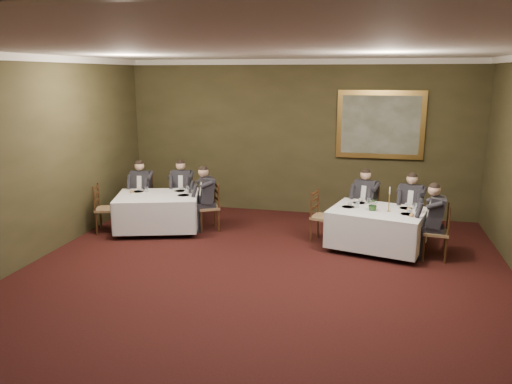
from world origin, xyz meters
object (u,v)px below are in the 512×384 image
at_px(diner_main_backright, 410,215).
at_px(chair_sec_backright, 183,207).
at_px(chair_sec_endleft, 107,218).
at_px(diner_sec_backright, 183,197).
at_px(table_main, 377,226).
at_px(chair_sec_backleft, 143,207).
at_px(diner_main_backleft, 365,209).
at_px(diner_sec_backleft, 142,197).
at_px(painting, 380,125).
at_px(table_second, 158,210).
at_px(chair_main_backleft, 365,220).
at_px(centerpiece, 373,204).
at_px(diner_sec_endright, 208,206).
at_px(candlestick, 389,202).
at_px(diner_main_endright, 436,231).
at_px(chair_sec_endright, 209,217).
at_px(chair_main_endright, 435,243).
at_px(chair_main_backright, 409,226).
at_px(chair_main_endleft, 323,227).

relative_size(diner_main_backright, chair_sec_backright, 1.35).
bearing_deg(chair_sec_endleft, diner_sec_backright, 118.66).
relative_size(table_main, diner_main_backright, 1.42).
bearing_deg(chair_sec_backright, chair_sec_backleft, 7.94).
xyz_separation_m(table_main, chair_sec_endleft, (-5.40, -0.15, -0.17)).
bearing_deg(chair_sec_backleft, chair_sec_endleft, 64.41).
height_order(diner_main_backleft, diner_sec_backleft, same).
bearing_deg(painting, table_second, -155.09).
height_order(chair_main_backleft, diner_sec_backleft, diner_sec_backleft).
bearing_deg(diner_sec_backright, chair_main_backleft, 169.08).
bearing_deg(table_second, centerpiece, -3.03).
xyz_separation_m(diner_sec_backleft, centerpiece, (4.98, -0.90, 0.38)).
bearing_deg(diner_sec_endright, painting, -92.49).
bearing_deg(chair_main_backleft, diner_sec_endright, 29.97).
distance_m(diner_main_backright, chair_sec_endleft, 6.09).
relative_size(table_second, chair_sec_backright, 1.95).
height_order(diner_sec_backright, candlestick, diner_sec_backright).
distance_m(chair_sec_backright, diner_sec_backright, 0.23).
bearing_deg(chair_sec_backright, chair_sec_endleft, 37.60).
relative_size(diner_main_backleft, chair_sec_endleft, 1.35).
relative_size(diner_main_endright, chair_sec_endleft, 1.35).
height_order(diner_main_endright, chair_sec_endleft, diner_main_endright).
bearing_deg(table_main, table_second, 178.01).
xyz_separation_m(chair_main_backleft, painting, (0.22, 1.26, 1.81)).
height_order(table_main, table_second, same).
bearing_deg(chair_sec_endright, table_main, -127.25).
xyz_separation_m(table_main, centerpiece, (-0.08, -0.08, 0.44)).
height_order(diner_main_backright, diner_sec_backright, same).
height_order(chair_sec_endright, candlestick, candlestick).
bearing_deg(diner_main_endright, diner_sec_endright, 86.31).
xyz_separation_m(diner_sec_backright, chair_sec_endleft, (-1.19, -1.23, -0.23)).
relative_size(diner_main_backright, chair_sec_endleft, 1.35).
distance_m(table_second, chair_main_backleft, 4.25).
distance_m(table_second, centerpiece, 4.34).
bearing_deg(chair_main_endright, diner_main_backright, 26.95).
height_order(table_main, diner_sec_backleft, diner_sec_backleft).
bearing_deg(diner_sec_endright, chair_sec_backright, 21.83).
height_order(diner_main_backleft, chair_sec_backleft, diner_main_backleft).
bearing_deg(chair_main_backright, painting, -53.61).
relative_size(diner_main_backleft, diner_main_endright, 1.00).
bearing_deg(chair_sec_backright, chair_sec_endright, 133.31).
height_order(diner_sec_endright, painting, painting).
height_order(table_main, diner_main_endright, diner_main_endright).
distance_m(diner_sec_backleft, candlestick, 5.34).
bearing_deg(diner_main_endright, table_second, 91.07).
xyz_separation_m(chair_main_backright, centerpiece, (-0.72, -0.79, 0.61)).
xyz_separation_m(chair_main_backleft, diner_main_endright, (1.22, -1.18, 0.23)).
relative_size(chair_main_backright, chair_sec_endleft, 1.00).
relative_size(chair_main_endleft, diner_main_endright, 0.74).
relative_size(table_main, chair_sec_backright, 1.91).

